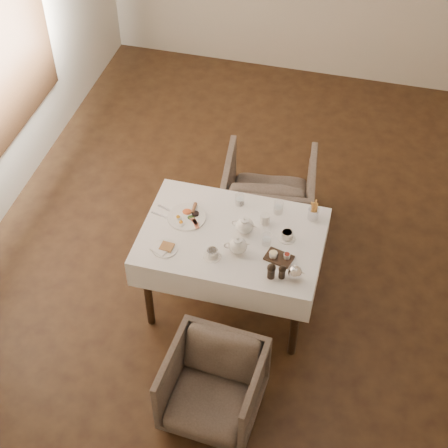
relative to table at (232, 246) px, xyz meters
The scene contains 20 objects.
table is the anchor object (origin of this frame).
armchair_near 1.00m from the table, 83.34° to the right, with size 0.61×0.63×0.57m, color #473B34.
armchair_far 0.95m from the table, 84.10° to the left, with size 0.73×0.75×0.68m, color #473B34.
breakfast_plate 0.39m from the table, 166.00° to the left, with size 0.28×0.28×0.03m.
side_plate 0.50m from the table, 149.32° to the right, with size 0.19×0.18×0.02m.
teapot_centre 0.21m from the table, 35.17° to the left, with size 0.17×0.13×0.14m, color white, non-canonical shape.
teapot_front 0.25m from the table, 62.26° to the right, with size 0.17×0.14×0.14m, color white, non-canonical shape.
creamer 0.31m from the table, 41.33° to the left, with size 0.07×0.07×0.08m, color white.
teacup_near 0.28m from the table, 109.57° to the right, with size 0.13×0.13×0.06m.
teacup_far 0.41m from the table, ahead, with size 0.13×0.13×0.06m.
glass_left 0.36m from the table, 94.01° to the left, with size 0.07×0.07×0.09m, color silver.
glass_mid 0.30m from the table, ahead, with size 0.07×0.07×0.09m, color silver.
glass_right 0.44m from the table, 48.64° to the left, with size 0.07×0.07×0.10m, color silver.
condiment_board 0.41m from the table, 20.27° to the right, with size 0.21×0.16×0.05m.
pepper_mill_left 0.49m from the table, 41.83° to the right, with size 0.06×0.06×0.12m, color black, non-canonical shape.
pepper_mill_right 0.53m from the table, 35.06° to the right, with size 0.05×0.05×0.11m, color black, non-canonical shape.
silver_pot 0.59m from the table, 28.97° to the right, with size 0.12×0.10×0.13m, color white, non-canonical shape.
fries_cup 0.63m from the table, 30.44° to the left, with size 0.08×0.08×0.17m.
cutlery_fork 0.53m from the table, 166.61° to the left, with size 0.02×0.19×0.00m, color silver.
cutlery_knife 0.54m from the table, behind, with size 0.02×0.19×0.00m, color silver.
Camera 1 is at (0.68, -4.02, 4.26)m, focal length 55.00 mm.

